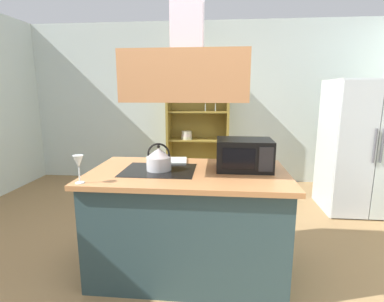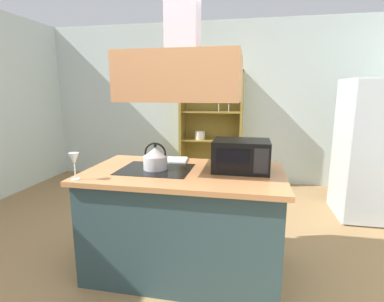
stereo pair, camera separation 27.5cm
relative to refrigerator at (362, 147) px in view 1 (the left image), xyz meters
name	(u,v)px [view 1 (the left image)]	position (x,y,z in m)	size (l,w,h in m)	color
ground_plane	(176,282)	(-2.18, -1.76, -0.85)	(7.80, 7.80, 0.00)	olive
wall_back	(200,104)	(-2.18, 1.24, 0.50)	(6.00, 0.12, 2.70)	silver
kitchen_island	(188,221)	(-2.09, -1.55, -0.40)	(1.65, 0.95, 0.90)	#2B4246
range_hood	(188,63)	(-2.09, -1.55, 0.91)	(0.90, 0.70, 1.22)	#BB7B4B
refrigerator	(362,147)	(0.00, 0.00, 0.00)	(0.90, 0.77, 1.71)	silver
dish_cabinet	(198,135)	(-2.20, 1.03, -0.02)	(1.03, 0.40, 1.89)	olive
kettle	(159,159)	(-2.34, -1.55, 0.14)	(0.21, 0.21, 0.23)	#BABCC1
cutting_board	(169,161)	(-2.31, -1.23, 0.06)	(0.34, 0.24, 0.02)	white
microwave	(244,154)	(-1.63, -1.45, 0.18)	(0.46, 0.35, 0.26)	black
wine_glass_on_counter	(78,163)	(-2.84, -1.95, 0.20)	(0.08, 0.08, 0.21)	silver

